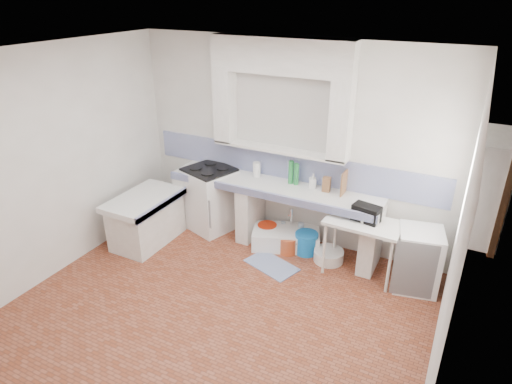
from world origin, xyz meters
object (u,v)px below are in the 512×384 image
at_px(stove, 211,199).
at_px(sink, 286,238).
at_px(fridge, 418,259).
at_px(side_table, 361,248).

height_order(stove, sink, stove).
distance_m(stove, fridge, 3.02).
height_order(stove, side_table, stove).
bearing_deg(fridge, stove, 165.69).
relative_size(stove, side_table, 1.02).
distance_m(sink, fridge, 1.81).
bearing_deg(side_table, stove, 177.33).
bearing_deg(stove, fridge, 15.84).
height_order(side_table, fridge, fridge).
xyz_separation_m(sink, side_table, (1.10, -0.20, 0.27)).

